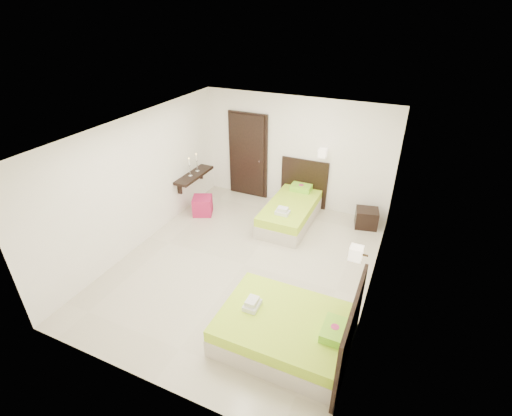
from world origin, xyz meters
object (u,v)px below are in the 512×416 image
at_px(bed_single, 292,210).
at_px(bed_double, 289,330).
at_px(nightstand, 366,218).
at_px(ottoman, 203,206).

distance_m(bed_single, bed_double, 3.48).
relative_size(bed_double, nightstand, 3.95).
bearing_deg(nightstand, bed_double, -109.27).
height_order(nightstand, ottoman, ottoman).
relative_size(bed_single, nightstand, 4.01).
height_order(bed_single, ottoman, bed_single).
relative_size(bed_single, bed_double, 1.02).
bearing_deg(bed_double, nightstand, 83.17).
bearing_deg(nightstand, bed_single, -176.40).
height_order(bed_single, nightstand, bed_single).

